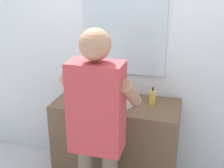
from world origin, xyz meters
TOP-DOWN VIEW (x-y plane):
  - back_wall at (0.00, 0.62)m, footprint 4.40×0.10m
  - vanity_cabinet at (0.00, 0.30)m, footprint 1.18×0.54m
  - sink_basin at (0.00, 0.28)m, footprint 0.34×0.34m
  - faucet at (0.00, 0.49)m, footprint 0.18×0.14m
  - toothbrush_cup at (-0.33, 0.28)m, footprint 0.07×0.07m
  - soap_bottle at (0.33, 0.36)m, footprint 0.06×0.06m
  - child_toddler at (0.00, -0.10)m, footprint 0.26×0.26m
  - adult_parent at (0.03, -0.35)m, footprint 0.52×0.55m

SIDE VIEW (x-z plane):
  - vanity_cabinet at x=0.00m, z-range 0.00..0.86m
  - child_toddler at x=0.00m, z-range 0.08..0.92m
  - toothbrush_cup at x=-0.33m, z-range 0.81..1.01m
  - sink_basin at x=0.00m, z-range 0.86..0.97m
  - soap_bottle at x=0.33m, z-range 0.84..1.01m
  - faucet at x=0.00m, z-range 0.85..1.03m
  - adult_parent at x=0.03m, z-range 0.17..1.84m
  - back_wall at x=0.00m, z-range 0.00..2.70m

